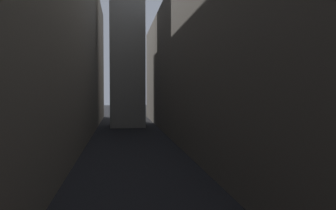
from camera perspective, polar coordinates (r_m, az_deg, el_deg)
name	(u,v)px	position (r m, az deg, el deg)	size (l,w,h in m)	color
ground_plane	(134,157)	(34.91, -5.60, -8.62)	(264.00, 264.00, 0.00)	black
building_block_left	(16,27)	(38.21, -23.93, 11.68)	(12.29, 108.00, 25.92)	#756B5B
building_block_right	(237,55)	(38.64, 11.45, 8.17)	(11.70, 108.00, 21.18)	#60594F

